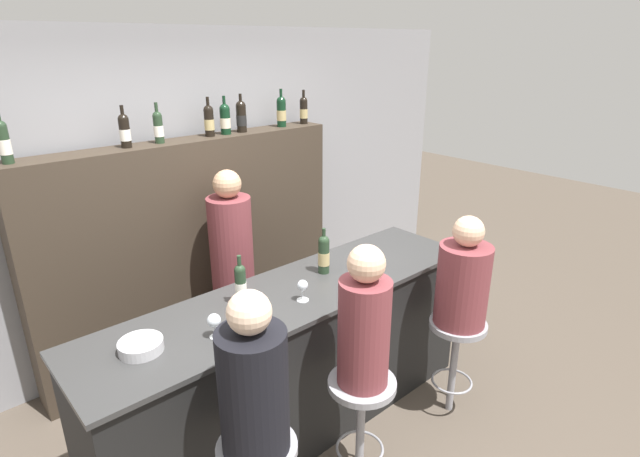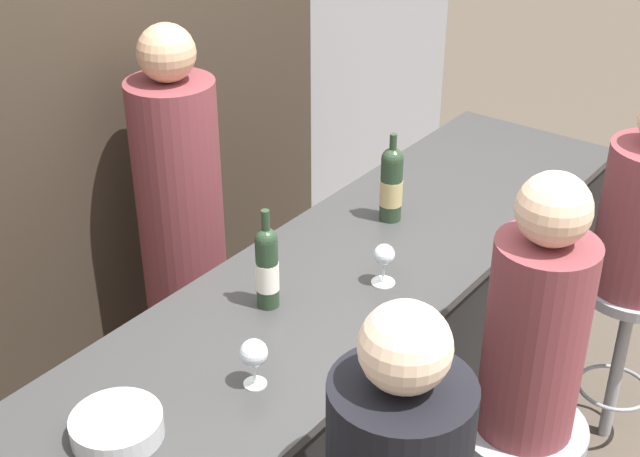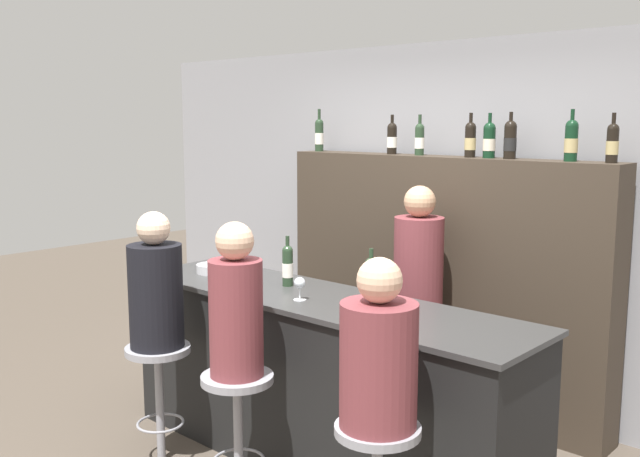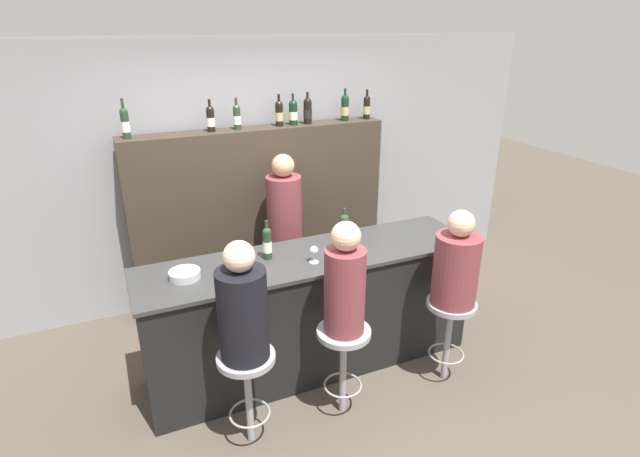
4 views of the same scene
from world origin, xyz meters
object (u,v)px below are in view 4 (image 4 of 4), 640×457
(wine_bottle_backbar_3, at_px, (279,113))
(wine_bottle_backbar_5, at_px, (308,111))
(bar_stool_middle, at_px, (343,348))
(guest_seated_middle, at_px, (345,284))
(wine_glass_1, at_px, (314,251))
(bartender, at_px, (285,243))
(wine_bottle_backbar_7, at_px, (367,107))
(wine_bottle_backbar_0, at_px, (125,123))
(wine_bottle_counter_1, at_px, (344,229))
(guest_seated_right, at_px, (456,265))
(wine_glass_0, at_px, (236,265))
(wine_bottle_backbar_6, at_px, (345,108))
(wine_bottle_backbar_1, at_px, (211,118))
(guest_seated_left, at_px, (243,309))
(metal_bowl, at_px, (185,275))
(wine_bottle_backbar_4, at_px, (293,112))
(bar_stool_left, at_px, (247,375))
(wine_bottle_counter_0, at_px, (267,243))
(bar_stool_right, at_px, (450,319))

(wine_bottle_backbar_3, height_order, wine_bottle_backbar_5, wine_bottle_backbar_5)
(bar_stool_middle, distance_m, guest_seated_middle, 0.52)
(wine_bottle_backbar_5, height_order, wine_glass_1, wine_bottle_backbar_5)
(bartender, bearing_deg, wine_bottle_backbar_7, 20.84)
(wine_bottle_backbar_3, distance_m, wine_bottle_backbar_7, 0.95)
(wine_bottle_backbar_0, xyz_separation_m, bartender, (1.25, -0.41, -1.17))
(wine_bottle_backbar_3, bearing_deg, wine_bottle_backbar_7, -0.00)
(wine_bottle_counter_1, bearing_deg, guest_seated_right, -49.72)
(wine_bottle_backbar_7, relative_size, wine_glass_0, 2.13)
(wine_bottle_backbar_3, distance_m, wine_glass_0, 1.82)
(guest_seated_middle, bearing_deg, wine_bottle_backbar_3, 82.93)
(wine_glass_1, bearing_deg, guest_seated_right, -27.54)
(wine_bottle_backbar_6, xyz_separation_m, wine_glass_1, (-0.95, -1.41, -0.80))
(wine_bottle_backbar_1, relative_size, guest_seated_left, 0.36)
(metal_bowl, height_order, guest_seated_right, guest_seated_right)
(wine_bottle_backbar_6, relative_size, wine_glass_0, 2.30)
(wine_bottle_backbar_0, xyz_separation_m, wine_bottle_backbar_4, (1.52, 0.00, -0.01))
(guest_seated_middle, xyz_separation_m, guest_seated_right, (0.93, 0.00, -0.05))
(wine_glass_0, distance_m, bar_stool_left, 0.75)
(wine_bottle_backbar_5, bearing_deg, bar_stool_left, -123.08)
(guest_seated_left, bearing_deg, metal_bowl, 111.31)
(wine_bottle_backbar_5, bearing_deg, wine_bottle_backbar_7, -0.00)
(wine_glass_0, height_order, wine_glass_1, wine_glass_0)
(wine_bottle_backbar_3, distance_m, bar_stool_left, 2.51)
(wine_bottle_backbar_4, height_order, wine_bottle_backbar_7, wine_bottle_backbar_4)
(bar_stool_left, bearing_deg, wine_bottle_backbar_3, 63.56)
(wine_bottle_backbar_0, bearing_deg, guest_seated_middle, -59.00)
(wine_bottle_backbar_5, xyz_separation_m, guest_seated_middle, (-0.53, -1.90, -0.84))
(wine_bottle_backbar_3, relative_size, bar_stool_middle, 0.42)
(wine_glass_0, relative_size, bartender, 0.08)
(wine_bottle_backbar_4, distance_m, wine_glass_0, 1.89)
(wine_bottle_backbar_0, relative_size, wine_bottle_backbar_7, 1.14)
(wine_bottle_counter_0, xyz_separation_m, bar_stool_left, (-0.40, -0.70, -0.59))
(wine_bottle_backbar_6, xyz_separation_m, wine_glass_0, (-1.55, -1.41, -0.80))
(wine_bottle_backbar_5, height_order, wine_bottle_backbar_7, wine_bottle_backbar_5)
(wine_bottle_backbar_7, bearing_deg, wine_bottle_counter_0, -141.19)
(wine_bottle_backbar_0, relative_size, bartender, 0.21)
(wine_bottle_counter_0, bearing_deg, bar_stool_middle, -65.79)
(wine_glass_0, relative_size, wine_glass_1, 1.03)
(wine_bottle_backbar_1, relative_size, guest_seated_right, 0.38)
(wine_glass_0, xyz_separation_m, guest_seated_left, (-0.10, -0.49, -0.06))
(wine_bottle_backbar_5, bearing_deg, wine_bottle_backbar_3, 180.00)
(wine_bottle_counter_0, relative_size, wine_bottle_backbar_5, 1.04)
(metal_bowl, distance_m, bar_stool_right, 2.05)
(wine_bottle_counter_0, distance_m, guest_seated_left, 0.81)
(wine_bottle_backbar_0, xyz_separation_m, wine_bottle_backbar_1, (0.72, 0.00, -0.02))
(wine_bottle_backbar_1, distance_m, bartender, 1.34)
(bar_stool_left, relative_size, bar_stool_right, 1.00)
(guest_seated_left, xyz_separation_m, guest_seated_middle, (0.71, 0.00, 0.02))
(wine_bottle_backbar_0, height_order, wine_bottle_backbar_7, wine_bottle_backbar_0)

